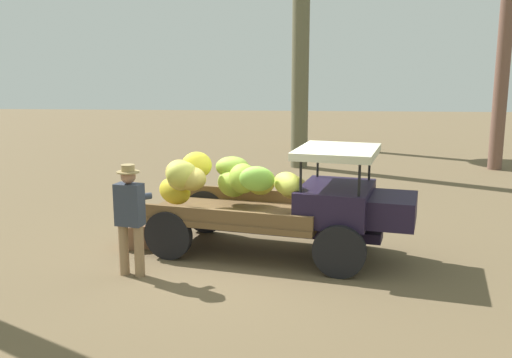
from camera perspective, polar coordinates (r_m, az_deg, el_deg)
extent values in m
plane|color=brown|center=(9.71, -0.89, -7.58)|extent=(60.00, 60.00, 0.00)
cube|color=black|center=(9.75, 0.56, -4.70)|extent=(3.99, 1.34, 0.16)
cylinder|color=black|center=(10.22, 9.71, -4.39)|extent=(0.82, 0.32, 0.81)
cylinder|color=black|center=(8.71, 8.25, -7.15)|extent=(0.82, 0.32, 0.81)
cylinder|color=black|center=(10.93, -5.01, -3.23)|extent=(0.82, 0.32, 0.81)
cylinder|color=black|center=(9.52, -8.69, -5.53)|extent=(0.82, 0.32, 0.81)
cube|color=brown|center=(9.83, -1.95, -3.47)|extent=(3.31, 2.36, 0.10)
cube|color=brown|center=(10.53, -0.51, -1.56)|extent=(2.94, 0.76, 0.22)
cube|color=brown|center=(9.07, -3.63, -3.72)|extent=(2.94, 0.76, 0.22)
cube|color=black|center=(9.34, 7.93, -2.31)|extent=(1.42, 1.73, 0.55)
cube|color=black|center=(9.26, 13.43, -3.00)|extent=(0.92, 1.20, 0.44)
cylinder|color=black|center=(9.80, 11.19, 1.51)|extent=(0.04, 0.04, 0.55)
cylinder|color=black|center=(8.54, 10.21, 0.10)|extent=(0.04, 0.04, 0.55)
cylinder|color=black|center=(9.93, 6.14, 1.79)|extent=(0.04, 0.04, 0.55)
cylinder|color=black|center=(8.69, 4.45, 0.44)|extent=(0.04, 0.04, 0.55)
cube|color=beige|center=(9.18, 8.07, 2.69)|extent=(1.53, 1.76, 0.12)
ellipsoid|color=gold|center=(9.59, -6.38, 0.03)|extent=(0.80, 0.81, 0.52)
ellipsoid|color=gold|center=(9.55, 3.69, -0.83)|extent=(0.65, 0.66, 0.49)
ellipsoid|color=gold|center=(9.94, 0.53, -0.29)|extent=(0.65, 0.60, 0.49)
ellipsoid|color=gold|center=(10.14, -5.89, 1.38)|extent=(0.64, 0.60, 0.56)
ellipsoid|color=#90B13E|center=(10.24, -2.35, 1.19)|extent=(0.66, 0.59, 0.47)
ellipsoid|color=#C1B64D|center=(9.66, -7.43, 0.15)|extent=(0.52, 0.49, 0.45)
ellipsoid|color=#91B239|center=(10.15, -2.35, -0.43)|extent=(0.80, 0.80, 0.53)
ellipsoid|color=#81BF3E|center=(9.03, 0.09, 0.01)|extent=(0.61, 0.52, 0.51)
ellipsoid|color=gold|center=(9.91, -7.58, 0.60)|extent=(0.68, 0.70, 0.58)
ellipsoid|color=gold|center=(10.01, -8.05, -1.19)|extent=(0.90, 0.89, 0.62)
ellipsoid|color=#BBBC48|center=(9.55, -7.36, 0.45)|extent=(0.68, 0.65, 0.49)
ellipsoid|color=#BCC345|center=(9.04, 3.16, -0.48)|extent=(0.72, 0.79, 0.46)
ellipsoid|color=#95BA37|center=(9.70, -1.31, 0.05)|extent=(0.70, 0.70, 0.53)
cylinder|color=#907251|center=(8.97, -12.97, -6.83)|extent=(0.15, 0.15, 0.79)
cylinder|color=#907251|center=(8.85, -11.50, -7.03)|extent=(0.15, 0.15, 0.79)
cube|color=#333A49|center=(8.72, -12.44, -2.50)|extent=(0.44, 0.32, 0.63)
cylinder|color=#333A49|center=(8.83, -12.71, -1.70)|extent=(0.26, 0.40, 0.10)
cylinder|color=#333A49|center=(8.73, -11.57, -1.79)|extent=(0.37, 0.33, 0.10)
sphere|color=#9F7158|center=(8.63, -12.56, 0.25)|extent=(0.22, 0.22, 0.22)
cylinder|color=#9B8354|center=(8.61, -12.58, 0.68)|extent=(0.34, 0.34, 0.02)
cylinder|color=#9B8354|center=(8.60, -12.59, 1.08)|extent=(0.20, 0.20, 0.10)
cube|color=#8C6144|center=(10.34, -11.87, -5.46)|extent=(0.61, 0.60, 0.40)
cylinder|color=#5F5C44|center=(17.67, 4.48, 15.43)|extent=(0.52, 0.52, 8.82)
cylinder|color=#8D7651|center=(22.36, 4.58, 12.96)|extent=(0.42, 0.42, 7.56)
cylinder|color=brown|center=(18.72, 23.67, 15.18)|extent=(0.41, 0.41, 9.38)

